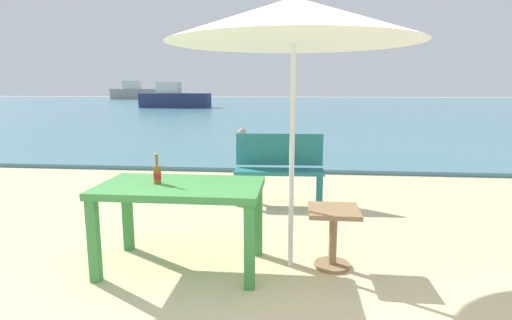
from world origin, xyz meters
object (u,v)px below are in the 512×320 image
(patio_umbrella, at_px, (294,21))
(side_table_wood, at_px, (333,229))
(bench_teal_center, at_px, (279,164))
(boat_barge, at_px, (174,98))
(picnic_table_green, at_px, (181,196))
(swimmer_person, at_px, (242,138))
(beer_bottle_amber, at_px, (157,173))
(boat_fishing_trawler, at_px, (136,93))

(patio_umbrella, xyz_separation_m, side_table_wood, (0.37, 0.01, -1.76))
(bench_teal_center, relative_size, boat_barge, 0.25)
(patio_umbrella, relative_size, boat_barge, 0.47)
(picnic_table_green, relative_size, swimmer_person, 3.41)
(picnic_table_green, relative_size, side_table_wood, 2.59)
(patio_umbrella, height_order, swimmer_person, patio_umbrella)
(beer_bottle_amber, relative_size, boat_barge, 0.05)
(picnic_table_green, height_order, boat_fishing_trawler, boat_fishing_trawler)
(bench_teal_center, bearing_deg, patio_umbrella, -84.45)
(boat_barge, bearing_deg, swimmer_person, -68.02)
(patio_umbrella, distance_m, swimmer_person, 7.65)
(beer_bottle_amber, height_order, patio_umbrella, patio_umbrella)
(patio_umbrella, distance_m, boat_fishing_trawler, 47.29)
(boat_barge, bearing_deg, boat_fishing_trawler, 119.06)
(picnic_table_green, relative_size, bench_teal_center, 1.15)
(beer_bottle_amber, height_order, side_table_wood, beer_bottle_amber)
(patio_umbrella, bearing_deg, boat_fishing_trawler, 113.37)
(bench_teal_center, bearing_deg, side_table_wood, -74.32)
(side_table_wood, bearing_deg, boat_fishing_trawler, 113.79)
(side_table_wood, xyz_separation_m, swimmer_person, (-1.80, 7.27, -0.11))
(picnic_table_green, height_order, side_table_wood, picnic_table_green)
(picnic_table_green, bearing_deg, beer_bottle_amber, 179.82)
(side_table_wood, bearing_deg, swimmer_person, 103.88)
(side_table_wood, height_order, boat_fishing_trawler, boat_fishing_trawler)
(side_table_wood, relative_size, boat_barge, 0.11)
(boat_fishing_trawler, bearing_deg, patio_umbrella, -66.63)
(side_table_wood, bearing_deg, patio_umbrella, -178.36)
(swimmer_person, bearing_deg, patio_umbrella, -78.94)
(picnic_table_green, relative_size, boat_barge, 0.28)
(picnic_table_green, distance_m, beer_bottle_amber, 0.29)
(patio_umbrella, bearing_deg, bench_teal_center, 95.55)
(picnic_table_green, bearing_deg, bench_teal_center, 70.86)
(bench_teal_center, height_order, boat_fishing_trawler, boat_fishing_trawler)
(beer_bottle_amber, distance_m, boat_barge, 26.54)
(beer_bottle_amber, relative_size, patio_umbrella, 0.12)
(swimmer_person, bearing_deg, boat_barge, 111.98)
(picnic_table_green, height_order, beer_bottle_amber, beer_bottle_amber)
(side_table_wood, xyz_separation_m, boat_barge, (-9.08, 25.31, 0.37))
(beer_bottle_amber, xyz_separation_m, side_table_wood, (1.53, 0.14, -0.50))
(patio_umbrella, relative_size, bench_teal_center, 1.89)
(picnic_table_green, height_order, swimmer_person, picnic_table_green)
(bench_teal_center, distance_m, boat_fishing_trawler, 45.32)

